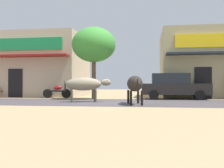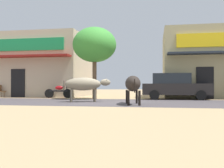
{
  "view_description": "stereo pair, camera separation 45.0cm",
  "coord_description": "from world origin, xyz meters",
  "px_view_note": "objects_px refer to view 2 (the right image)",
  "views": [
    {
      "loc": [
        2.21,
        -13.31,
        0.9
      ],
      "look_at": [
        0.09,
        1.42,
        0.97
      ],
      "focal_mm": 40.78,
      "sensor_mm": 36.0,
      "label": 1
    },
    {
      "loc": [
        2.65,
        -13.24,
        0.9
      ],
      "look_at": [
        0.09,
        1.42,
        0.97
      ],
      "focal_mm": 40.78,
      "sensor_mm": 36.0,
      "label": 2
    }
  ],
  "objects_px": {
    "roadside_tree": "(95,45)",
    "parked_hatchback_car": "(175,86)",
    "parked_motorcycle": "(59,91)",
    "cow_near_brown": "(84,84)",
    "cow_far_dark": "(133,84)",
    "cafe_chair_near_tree": "(2,90)"
  },
  "relations": [
    {
      "from": "parked_hatchback_car",
      "to": "cow_far_dark",
      "type": "bearing_deg",
      "value": -115.16
    },
    {
      "from": "roadside_tree",
      "to": "parked_motorcycle",
      "type": "xyz_separation_m",
      "value": [
        -2.77,
        0.84,
        -3.02
      ]
    },
    {
      "from": "cow_near_brown",
      "to": "cafe_chair_near_tree",
      "type": "relative_size",
      "value": 2.7
    },
    {
      "from": "roadside_tree",
      "to": "cow_near_brown",
      "type": "relative_size",
      "value": 1.87
    },
    {
      "from": "roadside_tree",
      "to": "parked_motorcycle",
      "type": "relative_size",
      "value": 2.46
    },
    {
      "from": "roadside_tree",
      "to": "parked_motorcycle",
      "type": "distance_m",
      "value": 4.18
    },
    {
      "from": "parked_motorcycle",
      "to": "cow_near_brown",
      "type": "height_order",
      "value": "cow_near_brown"
    },
    {
      "from": "roadside_tree",
      "to": "parked_motorcycle",
      "type": "bearing_deg",
      "value": 163.17
    },
    {
      "from": "parked_motorcycle",
      "to": "cow_near_brown",
      "type": "xyz_separation_m",
      "value": [
        2.88,
        -3.62,
        0.47
      ]
    },
    {
      "from": "parked_hatchback_car",
      "to": "parked_motorcycle",
      "type": "distance_m",
      "value": 7.86
    },
    {
      "from": "cafe_chair_near_tree",
      "to": "roadside_tree",
      "type": "bearing_deg",
      "value": -9.79
    },
    {
      "from": "roadside_tree",
      "to": "cow_far_dark",
      "type": "bearing_deg",
      "value": -55.39
    },
    {
      "from": "cafe_chair_near_tree",
      "to": "cow_near_brown",
      "type": "bearing_deg",
      "value": -28.33
    },
    {
      "from": "cow_near_brown",
      "to": "parked_motorcycle",
      "type": "bearing_deg",
      "value": 128.54
    },
    {
      "from": "parked_motorcycle",
      "to": "cafe_chair_near_tree",
      "type": "height_order",
      "value": "parked_motorcycle"
    },
    {
      "from": "roadside_tree",
      "to": "cow_near_brown",
      "type": "height_order",
      "value": "roadside_tree"
    },
    {
      "from": "parked_hatchback_car",
      "to": "cow_near_brown",
      "type": "height_order",
      "value": "parked_hatchback_car"
    },
    {
      "from": "roadside_tree",
      "to": "parked_hatchback_car",
      "type": "xyz_separation_m",
      "value": [
        5.08,
        0.62,
        -2.65
      ]
    },
    {
      "from": "roadside_tree",
      "to": "cow_near_brown",
      "type": "xyz_separation_m",
      "value": [
        0.12,
        -2.78,
        -2.55
      ]
    },
    {
      "from": "parked_hatchback_car",
      "to": "cafe_chair_near_tree",
      "type": "bearing_deg",
      "value": 176.98
    },
    {
      "from": "roadside_tree",
      "to": "cow_far_dark",
      "type": "xyz_separation_m",
      "value": [
        2.85,
        -4.13,
        -2.53
      ]
    },
    {
      "from": "parked_motorcycle",
      "to": "cow_far_dark",
      "type": "xyz_separation_m",
      "value": [
        5.62,
        -4.97,
        0.49
      ]
    }
  ]
}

